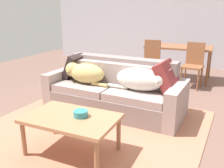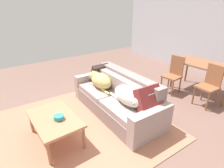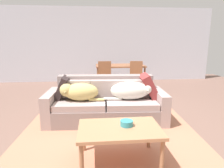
# 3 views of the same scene
# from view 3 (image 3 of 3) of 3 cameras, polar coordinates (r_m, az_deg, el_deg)

# --- Properties ---
(ground_plane) EXTENTS (10.00, 10.00, 0.00)m
(ground_plane) POSITION_cam_3_polar(r_m,az_deg,el_deg) (3.85, 2.49, -10.48)
(ground_plane) COLOR brown
(back_partition) EXTENTS (8.00, 0.12, 2.70)m
(back_partition) POSITION_cam_3_polar(r_m,az_deg,el_deg) (7.53, -1.69, 11.21)
(back_partition) COLOR silver
(back_partition) RESTS_ON ground
(area_rug) EXTENTS (3.04, 3.21, 0.01)m
(area_rug) POSITION_cam_3_polar(r_m,az_deg,el_deg) (3.08, -0.62, -16.53)
(area_rug) COLOR #B67457
(area_rug) RESTS_ON ground
(couch) EXTENTS (2.25, 1.00, 0.83)m
(couch) POSITION_cam_3_polar(r_m,az_deg,el_deg) (3.80, -1.77, -5.63)
(couch) COLOR gray
(couch) RESTS_ON ground
(dog_on_left_cushion) EXTENTS (0.79, 0.38, 0.32)m
(dog_on_left_cushion) POSITION_cam_3_polar(r_m,az_deg,el_deg) (3.63, -9.56, -2.18)
(dog_on_left_cushion) COLOR tan
(dog_on_left_cushion) RESTS_ON couch
(dog_on_right_cushion) EXTENTS (0.91, 0.39, 0.33)m
(dog_on_right_cushion) POSITION_cam_3_polar(r_m,az_deg,el_deg) (3.68, 5.74, -1.83)
(dog_on_right_cushion) COLOR silver
(dog_on_right_cushion) RESTS_ON couch
(throw_pillow_by_left_arm) EXTENTS (0.28, 0.43, 0.44)m
(throw_pillow_by_left_arm) POSITION_cam_3_polar(r_m,az_deg,el_deg) (3.85, -14.26, -1.10)
(throw_pillow_by_left_arm) COLOR #2E2323
(throw_pillow_by_left_arm) RESTS_ON couch
(throw_pillow_by_right_arm) EXTENTS (0.38, 0.49, 0.49)m
(throw_pillow_by_right_arm) POSITION_cam_3_polar(r_m,az_deg,el_deg) (3.86, 10.61, -0.64)
(throw_pillow_by_right_arm) COLOR maroon
(throw_pillow_by_right_arm) RESTS_ON couch
(coffee_table) EXTENTS (1.01, 0.65, 0.45)m
(coffee_table) POSITION_cam_3_polar(r_m,az_deg,el_deg) (2.50, 2.19, -13.51)
(coffee_table) COLOR #B27B55
(coffee_table) RESTS_ON ground
(bowl_on_coffee_table) EXTENTS (0.16, 0.16, 0.07)m
(bowl_on_coffee_table) POSITION_cam_3_polar(r_m,az_deg,el_deg) (2.52, 4.24, -11.19)
(bowl_on_coffee_table) COLOR teal
(bowl_on_coffee_table) RESTS_ON coffee_table
(dining_table) EXTENTS (1.46, 0.81, 0.78)m
(dining_table) POSITION_cam_3_polar(r_m,az_deg,el_deg) (6.06, 2.34, 4.83)
(dining_table) COLOR #915838
(dining_table) RESTS_ON ground
(dining_chair_near_left) EXTENTS (0.42, 0.42, 0.94)m
(dining_chair_near_left) POSITION_cam_3_polar(r_m,az_deg,el_deg) (5.47, -2.00, 2.01)
(dining_chair_near_left) COLOR #915838
(dining_chair_near_left) RESTS_ON ground
(dining_chair_near_right) EXTENTS (0.44, 0.44, 0.93)m
(dining_chair_near_right) POSITION_cam_3_polar(r_m,az_deg,el_deg) (5.65, 7.07, 2.26)
(dining_chair_near_right) COLOR #915838
(dining_chair_near_right) RESTS_ON ground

